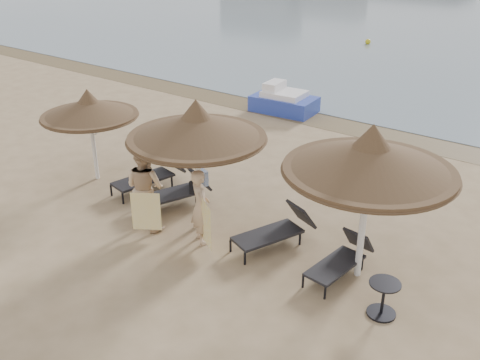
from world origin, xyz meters
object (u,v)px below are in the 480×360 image
object	(u,v)px
palapa_left	(89,108)
lounger_far_right	(342,258)
lounger_near_left	(176,191)
person_left	(145,181)
pedal_boat	(283,101)
palapa_center	(197,127)
lounger_far_left	(152,174)
palapa_right	(370,158)
person_right	(200,201)
lounger_near_right	(278,229)
side_table	(383,300)

from	to	relation	value
palapa_left	lounger_far_right	distance (m)	7.60
lounger_near_left	person_left	distance (m)	1.39
person_left	pedal_boat	size ratio (longest dim) A/B	0.95
palapa_center	palapa_left	bearing A→B (deg)	176.20
palapa_center	lounger_far_left	size ratio (longest dim) A/B	1.49
palapa_right	person_right	world-z (taller)	palapa_right
pedal_boat	lounger_near_right	bearing A→B (deg)	-62.69
palapa_right	lounger_far_right	xyz separation A→B (m)	(-0.29, -0.13, -2.19)
palapa_right	pedal_boat	xyz separation A→B (m)	(-6.76, 7.89, -2.12)
lounger_far_right	side_table	distance (m)	1.37
palapa_left	person_right	size ratio (longest dim) A/B	1.28
palapa_center	side_table	distance (m)	5.12
palapa_left	person_left	world-z (taller)	palapa_left
lounger_far_left	person_left	world-z (taller)	person_left
palapa_center	palapa_right	bearing A→B (deg)	5.80
palapa_left	lounger_near_left	distance (m)	3.23
palapa_center	lounger_far_left	distance (m)	3.15
side_table	lounger_near_right	bearing A→B (deg)	162.97
lounger_far_left	person_right	xyz separation A→B (m)	(2.76, -1.25, 0.60)
person_left	person_right	size ratio (longest dim) A/B	1.16
person_left	pedal_boat	world-z (taller)	person_left
palapa_left	lounger_far_right	world-z (taller)	palapa_left
lounger_near_right	lounger_far_right	bearing A→B (deg)	16.68
lounger_far_left	lounger_far_right	bearing A→B (deg)	7.25
lounger_far_right	person_left	bearing A→B (deg)	-160.82
lounger_near_left	side_table	distance (m)	5.86
pedal_boat	palapa_right	bearing A→B (deg)	-53.73
lounger_far_right	lounger_far_left	bearing A→B (deg)	-178.14
lounger_far_left	lounger_near_left	distance (m)	1.20
person_right	palapa_center	bearing A→B (deg)	-14.98
palapa_center	side_table	world-z (taller)	palapa_center
palapa_left	pedal_boat	bearing A→B (deg)	83.24
lounger_near_left	lounger_far_right	xyz separation A→B (m)	(4.63, -0.18, -0.04)
lounger_near_right	pedal_boat	size ratio (longest dim) A/B	0.82
lounger_near_left	person_right	bearing A→B (deg)	-8.92
lounger_near_left	lounger_far_right	distance (m)	4.63
palapa_center	person_right	bearing A→B (deg)	-46.86
palapa_center	side_table	size ratio (longest dim) A/B	4.52
person_right	pedal_boat	bearing A→B (deg)	-36.67
palapa_center	side_table	bearing A→B (deg)	-5.73
lounger_near_right	palapa_center	bearing A→B (deg)	-147.25
palapa_right	lounger_far_left	xyz separation A→B (m)	(-6.07, 0.37, -2.13)
lounger_near_right	side_table	distance (m)	2.90
lounger_far_left	pedal_boat	size ratio (longest dim) A/B	0.85
lounger_far_right	pedal_boat	world-z (taller)	pedal_boat
person_right	side_table	bearing A→B (deg)	-147.69
palapa_left	lounger_far_right	xyz separation A→B (m)	(7.42, -0.01, -1.67)
pedal_boat	side_table	bearing A→B (deg)	-53.20
lounger_far_left	palapa_left	bearing A→B (deg)	-151.08
side_table	person_left	xyz separation A→B (m)	(-5.62, -0.26, 0.83)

